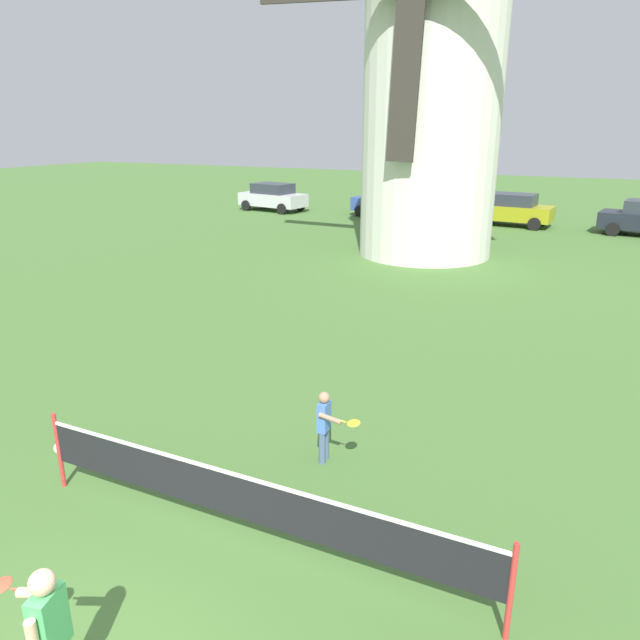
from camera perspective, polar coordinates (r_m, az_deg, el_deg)
windmill at (r=22.73m, az=10.89°, el=22.08°), size 10.50×5.65×14.06m
tennis_net at (r=7.03m, az=-7.36°, el=-16.73°), size 5.94×0.06×1.10m
player_near at (r=5.84m, az=-24.72°, el=-25.73°), size 0.84×0.46×1.40m
player_far at (r=8.63m, az=0.55°, el=-9.90°), size 0.69×0.43×1.10m
stray_ball at (r=9.88m, az=-23.82°, el=-11.24°), size 0.19×0.19×0.19m
parked_car_silver at (r=34.78m, az=-4.58°, el=11.80°), size 4.10×2.37×1.56m
parked_car_blue at (r=32.57m, az=6.74°, el=11.30°), size 4.10×2.31×1.56m
parked_car_mustard at (r=30.84m, az=18.02°, el=10.15°), size 4.00×2.17×1.56m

